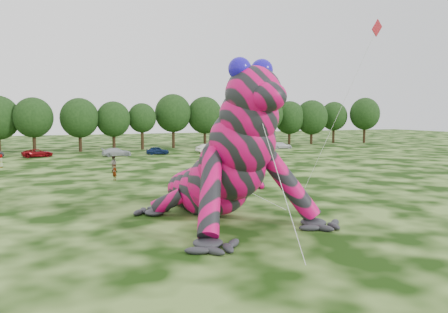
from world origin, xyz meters
name	(u,v)px	position (x,y,z in m)	size (l,w,h in m)	color
ground	(299,218)	(0.00, 0.00, 0.00)	(240.00, 240.00, 0.00)	#16330A
inflatable_gecko	(207,141)	(-5.23, 3.30, 5.01)	(16.87, 20.03, 10.02)	#D1075A
flying_kite	(372,40)	(9.25, 4.54, 12.68)	(4.68, 4.73, 14.75)	red
tree_6	(34,125)	(-17.56, 56.68, 4.75)	(6.52, 5.86, 9.49)	black
tree_7	(80,125)	(-10.08, 56.80, 4.74)	(6.68, 6.01, 9.48)	black
tree_8	(114,126)	(-4.22, 56.99, 4.47)	(6.14, 5.53, 8.94)	black
tree_9	(142,126)	(1.06, 57.35, 4.34)	(5.27, 4.74, 8.68)	black
tree_10	(173,121)	(7.40, 58.58, 5.25)	(7.09, 6.38, 10.50)	black
tree_11	(205,122)	(13.79, 58.20, 5.03)	(7.01, 6.31, 10.07)	black
tree_12	(234,124)	(20.01, 57.74, 4.49)	(5.99, 5.39, 8.97)	black
tree_13	(267,121)	(27.13, 57.13, 5.06)	(6.83, 6.15, 10.13)	black
tree_14	(289,123)	(33.46, 58.72, 4.70)	(6.82, 6.14, 9.40)	black
tree_15	(312,122)	(38.47, 57.77, 4.82)	(7.17, 6.45, 9.63)	black
tree_16	(334,122)	(45.45, 59.37, 4.69)	(6.26, 5.63, 9.37)	black
tree_17	(365,120)	(51.95, 56.66, 5.15)	(6.98, 6.28, 10.30)	black
car_2	(37,153)	(-16.94, 49.15, 0.63)	(2.10, 4.55, 1.26)	maroon
car_3	(116,152)	(-5.32, 46.02, 0.66)	(1.86, 4.58, 1.33)	#B3B9BD
car_4	(158,151)	(1.41, 46.51, 0.64)	(1.51, 3.76, 1.28)	#102149
car_5	(209,148)	(10.33, 46.17, 0.75)	(1.58, 4.54, 1.50)	silver
car_6	(240,147)	(17.29, 48.79, 0.69)	(2.29, 4.96, 1.38)	#2A2A2D
car_7	(281,145)	(26.01, 49.08, 0.63)	(1.78, 4.37, 1.27)	white
spectator_2	(273,154)	(15.37, 32.41, 0.79)	(1.02, 0.59, 1.58)	gray
spectator_4	(1,161)	(-20.88, 36.72, 0.84)	(0.82, 0.53, 1.68)	gray
spectator_1	(113,164)	(-8.35, 26.99, 0.94)	(0.91, 0.71, 1.87)	gray
spectator_3	(271,154)	(14.53, 31.27, 0.94)	(1.10, 0.46, 1.88)	gray
spectator_5	(228,173)	(1.48, 16.06, 0.81)	(1.50, 0.48, 1.61)	gray
spectator_0	(115,172)	(-9.03, 20.90, 0.80)	(0.59, 0.38, 1.61)	gray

